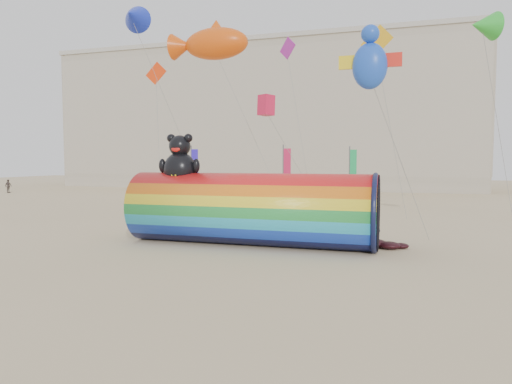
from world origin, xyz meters
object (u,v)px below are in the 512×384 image
(windsock_assembly, at_px, (251,207))
(fabric_bundle, at_px, (378,244))
(kite_handler, at_px, (375,225))
(hotel_building, at_px, (263,118))

(windsock_assembly, distance_m, fabric_bundle, 6.13)
(windsock_assembly, height_order, kite_handler, windsock_assembly)
(windsock_assembly, bearing_deg, kite_handler, 22.16)
(fabric_bundle, bearing_deg, hotel_building, 112.38)
(fabric_bundle, bearing_deg, kite_handler, 98.74)
(hotel_building, height_order, windsock_assembly, hotel_building)
(kite_handler, relative_size, fabric_bundle, 0.65)
(fabric_bundle, bearing_deg, windsock_assembly, -170.53)
(kite_handler, xyz_separation_m, fabric_bundle, (0.20, -1.32, -0.67))
(kite_handler, bearing_deg, fabric_bundle, 65.81)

